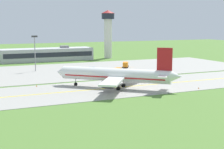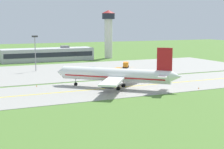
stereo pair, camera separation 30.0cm
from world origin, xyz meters
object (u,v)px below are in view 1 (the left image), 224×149
Objects in this scene: airplane_lead at (116,75)px; apron_light_mast at (35,49)px; service_truck_fuel at (89,70)px; control_tower at (108,29)px; service_truck_catering at (126,64)px; service_truck_baggage at (116,71)px.

airplane_lead is 50.30m from apron_light_mast.
service_truck_fuel is at bearing -42.86° from apron_light_mast.
apron_light_mast is at bearing 106.52° from airplane_lead.
airplane_lead is 5.22× the size of service_truck_fuel.
control_tower is (35.06, 84.99, 12.18)m from airplane_lead.
service_truck_fuel is at bearing -153.13° from service_truck_catering.
service_truck_baggage is 0.22× the size of control_tower.
control_tower is at bearing 76.40° from service_truck_catering.
service_truck_catering is at bearing 53.71° from service_truck_baggage.
control_tower is 1.84× the size of apron_light_mast.
airplane_lead is 31.96m from service_truck_fuel.
service_truck_baggage is at bearing -111.08° from control_tower.
control_tower reaches higher than service_truck_fuel.
apron_light_mast is (-49.29, -37.02, -6.99)m from control_tower.
airplane_lead is 5.13× the size of service_truck_catering.
airplane_lead is 5.34× the size of service_truck_baggage.
service_truck_catering is (21.47, 10.88, 0.00)m from service_truck_fuel.
service_truck_baggage is (11.98, 25.10, -2.60)m from airplane_lead.
service_truck_catering is at bearing -103.60° from control_tower.
service_truck_fuel is 25.18m from apron_light_mast.
service_truck_catering is 40.16m from apron_light_mast.
service_truck_fuel is (-8.65, 6.58, 0.00)m from service_truck_baggage.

